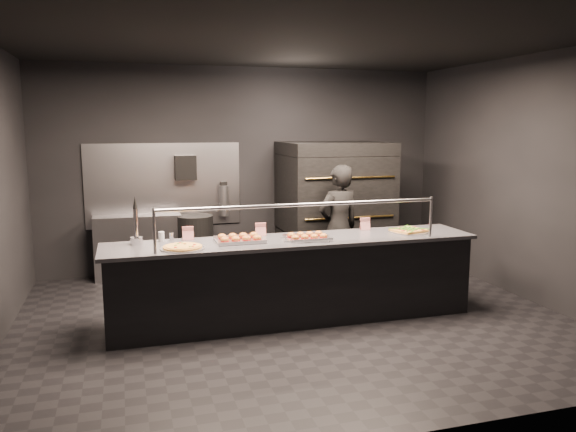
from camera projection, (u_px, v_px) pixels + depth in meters
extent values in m
plane|color=black|center=(294.00, 319.00, 6.28)|extent=(6.00, 6.00, 0.00)
plane|color=black|center=(294.00, 42.00, 5.80)|extent=(6.00, 6.00, 0.00)
cube|color=black|center=(245.00, 169.00, 8.41)|extent=(6.00, 0.04, 3.00)
cube|color=black|center=(406.00, 225.00, 3.68)|extent=(6.00, 0.04, 3.00)
cube|color=black|center=(528.00, 179.00, 6.88)|extent=(0.04, 5.00, 3.00)
cube|color=#99999E|center=(164.00, 185.00, 8.09)|extent=(2.20, 0.02, 1.20)
cube|color=black|center=(294.00, 281.00, 6.21)|extent=(4.00, 0.70, 0.88)
cube|color=#333338|center=(294.00, 241.00, 6.14)|extent=(4.10, 0.78, 0.04)
cylinder|color=#99999E|center=(154.00, 231.00, 5.39)|extent=(0.03, 0.03, 0.45)
cylinder|color=#99999E|center=(431.00, 217.00, 6.23)|extent=(0.03, 0.03, 0.45)
cylinder|color=#99999E|center=(303.00, 205.00, 5.78)|extent=(3.00, 0.04, 0.04)
cube|color=black|center=(333.00, 251.00, 8.37)|extent=(1.50, 1.15, 0.60)
cube|color=black|center=(334.00, 211.00, 8.27)|extent=(1.50, 1.20, 0.55)
cube|color=black|center=(334.00, 174.00, 8.18)|extent=(1.50, 1.20, 0.55)
cube|color=black|center=(335.00, 148.00, 8.13)|extent=(1.50, 1.20, 0.18)
cylinder|color=gold|center=(350.00, 218.00, 7.69)|extent=(1.30, 0.02, 0.02)
cylinder|color=gold|center=(351.00, 178.00, 7.60)|extent=(1.30, 0.02, 0.02)
cube|color=#99999E|center=(138.00, 247.00, 7.96)|extent=(1.20, 0.35, 0.90)
cube|color=black|center=(185.00, 168.00, 8.05)|extent=(0.30, 0.20, 0.35)
cylinder|color=#B2B2B7|center=(224.00, 201.00, 8.29)|extent=(0.14, 0.14, 0.45)
cube|color=black|center=(224.00, 184.00, 8.25)|extent=(0.10, 0.06, 0.06)
cylinder|color=silver|center=(137.00, 241.00, 5.85)|extent=(0.13, 0.13, 0.07)
cylinder|color=silver|center=(136.00, 225.00, 5.83)|extent=(0.05, 0.05, 0.34)
cylinder|color=silver|center=(135.00, 212.00, 5.73)|extent=(0.02, 0.09, 0.02)
cone|color=black|center=(135.00, 203.00, 5.79)|extent=(0.05, 0.05, 0.13)
cylinder|color=silver|center=(183.00, 248.00, 5.65)|extent=(0.45, 0.45, 0.01)
cylinder|color=gold|center=(183.00, 247.00, 5.65)|extent=(0.39, 0.39, 0.02)
cylinder|color=#F3AF4F|center=(182.00, 246.00, 5.65)|extent=(0.34, 0.34, 0.01)
cube|color=silver|center=(240.00, 241.00, 5.99)|extent=(0.51, 0.37, 0.02)
ellipsoid|color=#C37829|center=(225.00, 239.00, 5.86)|extent=(0.09, 0.09, 0.06)
ellipsoid|color=#C37829|center=(222.00, 236.00, 6.02)|extent=(0.09, 0.09, 0.06)
ellipsoid|color=#C37829|center=(236.00, 239.00, 5.89)|extent=(0.09, 0.09, 0.06)
ellipsoid|color=#C37829|center=(233.00, 236.00, 6.05)|extent=(0.09, 0.09, 0.06)
ellipsoid|color=#C37829|center=(247.00, 238.00, 5.92)|extent=(0.09, 0.09, 0.06)
ellipsoid|color=#C37829|center=(243.00, 235.00, 6.08)|extent=(0.09, 0.09, 0.06)
ellipsoid|color=#C37829|center=(257.00, 238.00, 5.95)|extent=(0.09, 0.09, 0.06)
ellipsoid|color=#C37829|center=(254.00, 235.00, 6.11)|extent=(0.09, 0.09, 0.06)
cube|color=silver|center=(307.00, 239.00, 6.11)|extent=(0.56, 0.48, 0.02)
ellipsoid|color=#C37829|center=(295.00, 237.00, 5.98)|extent=(0.09, 0.09, 0.06)
ellipsoid|color=#C37829|center=(291.00, 235.00, 6.13)|extent=(0.09, 0.09, 0.06)
ellipsoid|color=#C37829|center=(305.00, 237.00, 6.01)|extent=(0.09, 0.09, 0.06)
ellipsoid|color=#C37829|center=(300.00, 234.00, 6.16)|extent=(0.09, 0.09, 0.06)
ellipsoid|color=#C37829|center=(314.00, 236.00, 6.04)|extent=(0.09, 0.09, 0.06)
ellipsoid|color=#C37829|center=(310.00, 234.00, 6.19)|extent=(0.09, 0.09, 0.06)
ellipsoid|color=#C37829|center=(323.00, 236.00, 6.07)|extent=(0.09, 0.09, 0.06)
ellipsoid|color=#C37829|center=(319.00, 233.00, 6.22)|extent=(0.09, 0.09, 0.06)
cylinder|color=silver|center=(409.00, 232.00, 6.53)|extent=(0.44, 0.44, 0.01)
cube|color=gold|center=(409.00, 230.00, 6.53)|extent=(0.43, 0.40, 0.02)
cube|color=#F3AF4F|center=(409.00, 229.00, 6.52)|extent=(0.40, 0.38, 0.01)
cube|color=#388720|center=(409.00, 229.00, 6.52)|extent=(0.38, 0.36, 0.01)
cylinder|color=silver|center=(161.00, 237.00, 6.00)|extent=(0.06, 0.06, 0.11)
cylinder|color=silver|center=(171.00, 237.00, 6.03)|extent=(0.05, 0.05, 0.08)
cube|color=white|center=(188.00, 233.00, 6.07)|extent=(0.12, 0.04, 0.15)
cube|color=white|center=(261.00, 229.00, 6.30)|extent=(0.12, 0.04, 0.15)
cube|color=white|center=(365.00, 224.00, 6.66)|extent=(0.12, 0.04, 0.15)
cylinder|color=black|center=(195.00, 245.00, 8.09)|extent=(0.53, 0.53, 0.88)
imported|color=black|center=(339.00, 227.00, 7.38)|extent=(0.67, 0.52, 1.65)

